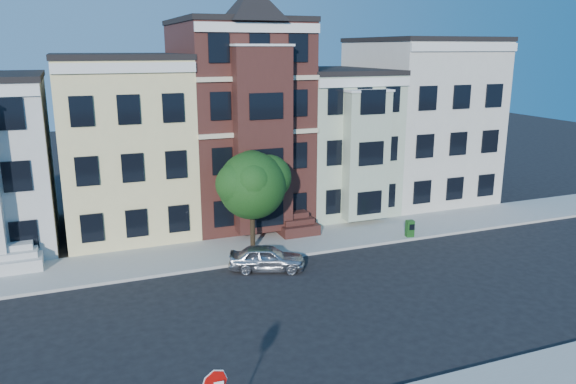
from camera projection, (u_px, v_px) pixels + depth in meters
name	position (u px, v px, depth m)	size (l,w,h in m)	color
ground	(339.00, 307.00, 23.65)	(120.00, 120.00, 0.00)	black
far_sidewalk	(273.00, 245.00, 30.83)	(60.00, 4.00, 0.15)	#9E9B93
house_yellow	(123.00, 146.00, 32.96)	(7.00, 9.00, 10.00)	beige
house_brown	(237.00, 123.00, 35.21)	(7.00, 9.00, 12.00)	#3E1D18
house_green	(330.00, 141.00, 37.90)	(6.00, 9.00, 9.00)	#A8B89A
house_cream	(418.00, 121.00, 40.15)	(8.00, 9.00, 11.00)	beige
street_tree	(252.00, 190.00, 29.25)	(5.62, 5.62, 6.54)	#214D1B
parked_car	(267.00, 258.00, 27.45)	(1.49, 3.70, 1.26)	#AAABB3
newspaper_box	(410.00, 229.00, 31.94)	(0.43, 0.38, 0.95)	#1C531B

